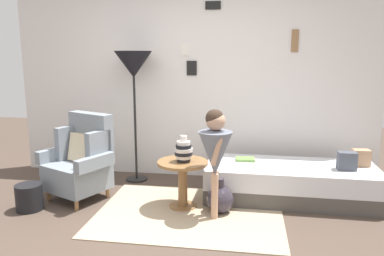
{
  "coord_description": "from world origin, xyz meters",
  "views": [
    {
      "loc": [
        0.76,
        -2.97,
        1.62
      ],
      "look_at": [
        0.15,
        0.95,
        0.85
      ],
      "focal_mm": 34.94,
      "sensor_mm": 36.0,
      "label": 1
    }
  ],
  "objects_px": {
    "daybed": "(290,182)",
    "vase_striped": "(184,151)",
    "demijohn_near": "(220,199)",
    "book_on_daybed": "(245,159)",
    "armchair": "(81,160)",
    "floor_lamp": "(134,68)",
    "magazine_basket": "(29,197)",
    "side_table": "(183,175)",
    "person_child": "(215,150)"
  },
  "relations": [
    {
      "from": "daybed",
      "to": "vase_striped",
      "type": "height_order",
      "value": "vase_striped"
    },
    {
      "from": "daybed",
      "to": "demijohn_near",
      "type": "relative_size",
      "value": 5.15
    },
    {
      "from": "daybed",
      "to": "book_on_daybed",
      "type": "bearing_deg",
      "value": 167.17
    },
    {
      "from": "armchair",
      "to": "floor_lamp",
      "type": "bearing_deg",
      "value": 57.72
    },
    {
      "from": "vase_striped",
      "to": "magazine_basket",
      "type": "xyz_separation_m",
      "value": [
        -1.62,
        -0.31,
        -0.49
      ]
    },
    {
      "from": "vase_striped",
      "to": "floor_lamp",
      "type": "xyz_separation_m",
      "value": [
        -0.78,
        0.81,
        0.83
      ]
    },
    {
      "from": "armchair",
      "to": "daybed",
      "type": "xyz_separation_m",
      "value": [
        2.37,
        0.31,
        -0.24
      ]
    },
    {
      "from": "vase_striped",
      "to": "book_on_daybed",
      "type": "relative_size",
      "value": 1.28
    },
    {
      "from": "side_table",
      "to": "person_child",
      "type": "xyz_separation_m",
      "value": [
        0.36,
        -0.2,
        0.34
      ]
    },
    {
      "from": "demijohn_near",
      "to": "magazine_basket",
      "type": "distance_m",
      "value": 2.03
    },
    {
      "from": "side_table",
      "to": "magazine_basket",
      "type": "distance_m",
      "value": 1.65
    },
    {
      "from": "daybed",
      "to": "book_on_daybed",
      "type": "xyz_separation_m",
      "value": [
        -0.51,
        0.12,
        0.22
      ]
    },
    {
      "from": "daybed",
      "to": "magazine_basket",
      "type": "bearing_deg",
      "value": -164.98
    },
    {
      "from": "person_child",
      "to": "daybed",
      "type": "bearing_deg",
      "value": 37.76
    },
    {
      "from": "person_child",
      "to": "floor_lamp",
      "type": "bearing_deg",
      "value": 138.45
    },
    {
      "from": "vase_striped",
      "to": "person_child",
      "type": "bearing_deg",
      "value": -28.24
    },
    {
      "from": "armchair",
      "to": "daybed",
      "type": "height_order",
      "value": "armchair"
    },
    {
      "from": "floor_lamp",
      "to": "side_table",
      "type": "bearing_deg",
      "value": -46.41
    },
    {
      "from": "vase_striped",
      "to": "magazine_basket",
      "type": "height_order",
      "value": "vase_striped"
    },
    {
      "from": "vase_striped",
      "to": "side_table",
      "type": "bearing_deg",
      "value": 147.2
    },
    {
      "from": "daybed",
      "to": "floor_lamp",
      "type": "distance_m",
      "value": 2.35
    },
    {
      "from": "armchair",
      "to": "book_on_daybed",
      "type": "xyz_separation_m",
      "value": [
        1.86,
        0.42,
        -0.02
      ]
    },
    {
      "from": "side_table",
      "to": "floor_lamp",
      "type": "distance_m",
      "value": 1.56
    },
    {
      "from": "daybed",
      "to": "book_on_daybed",
      "type": "relative_size",
      "value": 8.69
    },
    {
      "from": "book_on_daybed",
      "to": "floor_lamp",
      "type": "bearing_deg",
      "value": 169.54
    },
    {
      "from": "side_table",
      "to": "demijohn_near",
      "type": "distance_m",
      "value": 0.47
    },
    {
      "from": "armchair",
      "to": "daybed",
      "type": "distance_m",
      "value": 2.4
    },
    {
      "from": "vase_striped",
      "to": "book_on_daybed",
      "type": "bearing_deg",
      "value": 40.69
    },
    {
      "from": "book_on_daybed",
      "to": "magazine_basket",
      "type": "height_order",
      "value": "book_on_daybed"
    },
    {
      "from": "daybed",
      "to": "floor_lamp",
      "type": "relative_size",
      "value": 1.14
    },
    {
      "from": "floor_lamp",
      "to": "person_child",
      "type": "xyz_separation_m",
      "value": [
        1.13,
        -1.0,
        -0.76
      ]
    },
    {
      "from": "floor_lamp",
      "to": "magazine_basket",
      "type": "height_order",
      "value": "floor_lamp"
    },
    {
      "from": "magazine_basket",
      "to": "armchair",
      "type": "bearing_deg",
      "value": 47.3
    },
    {
      "from": "armchair",
      "to": "person_child",
      "type": "xyz_separation_m",
      "value": [
        1.57,
        -0.32,
        0.27
      ]
    },
    {
      "from": "armchair",
      "to": "side_table",
      "type": "relative_size",
      "value": 1.78
    },
    {
      "from": "armchair",
      "to": "demijohn_near",
      "type": "bearing_deg",
      "value": -7.19
    },
    {
      "from": "magazine_basket",
      "to": "book_on_daybed",
      "type": "bearing_deg",
      "value": 20.87
    },
    {
      "from": "book_on_daybed",
      "to": "magazine_basket",
      "type": "xyz_separation_m",
      "value": [
        -2.26,
        -0.86,
        -0.28
      ]
    },
    {
      "from": "armchair",
      "to": "book_on_daybed",
      "type": "relative_size",
      "value": 4.41
    },
    {
      "from": "person_child",
      "to": "demijohn_near",
      "type": "height_order",
      "value": "person_child"
    },
    {
      "from": "vase_striped",
      "to": "magazine_basket",
      "type": "relative_size",
      "value": 1.0
    },
    {
      "from": "side_table",
      "to": "daybed",
      "type": "bearing_deg",
      "value": 20.04
    },
    {
      "from": "demijohn_near",
      "to": "person_child",
      "type": "bearing_deg",
      "value": -112.3
    },
    {
      "from": "person_child",
      "to": "book_on_daybed",
      "type": "bearing_deg",
      "value": 68.62
    },
    {
      "from": "daybed",
      "to": "side_table",
      "type": "distance_m",
      "value": 1.26
    },
    {
      "from": "vase_striped",
      "to": "demijohn_near",
      "type": "distance_m",
      "value": 0.63
    },
    {
      "from": "armchair",
      "to": "magazine_basket",
      "type": "height_order",
      "value": "armchair"
    },
    {
      "from": "demijohn_near",
      "to": "magazine_basket",
      "type": "relative_size",
      "value": 1.33
    },
    {
      "from": "side_table",
      "to": "magazine_basket",
      "type": "height_order",
      "value": "side_table"
    },
    {
      "from": "floor_lamp",
      "to": "daybed",
      "type": "bearing_deg",
      "value": -11.1
    }
  ]
}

